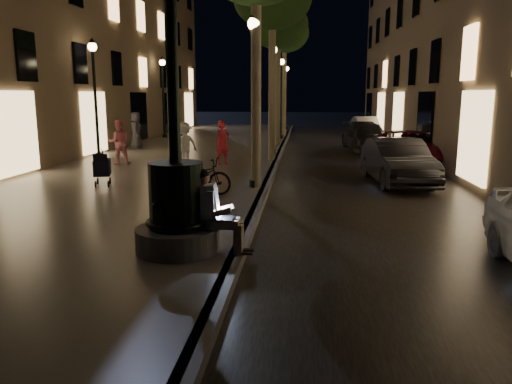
# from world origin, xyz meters

# --- Properties ---
(ground) EXTENTS (120.00, 120.00, 0.00)m
(ground) POSITION_xyz_m (0.00, 15.00, 0.00)
(ground) COLOR black
(ground) RESTS_ON ground
(cobble_lane) EXTENTS (6.00, 45.00, 0.02)m
(cobble_lane) POSITION_xyz_m (3.00, 15.00, 0.01)
(cobble_lane) COLOR black
(cobble_lane) RESTS_ON ground
(promenade) EXTENTS (8.00, 45.00, 0.20)m
(promenade) POSITION_xyz_m (-4.00, 15.00, 0.10)
(promenade) COLOR #68625C
(promenade) RESTS_ON ground
(curb_strip) EXTENTS (0.25, 45.00, 0.20)m
(curb_strip) POSITION_xyz_m (0.00, 15.00, 0.10)
(curb_strip) COLOR #59595B
(curb_strip) RESTS_ON ground
(fountain_lamppost) EXTENTS (1.40, 1.40, 5.21)m
(fountain_lamppost) POSITION_xyz_m (-1.00, 2.00, 1.21)
(fountain_lamppost) COLOR #59595B
(fountain_lamppost) RESTS_ON promenade
(seated_man_laptop) EXTENTS (1.03, 0.35, 1.40)m
(seated_man_laptop) POSITION_xyz_m (-0.39, 2.00, 0.93)
(seated_man_laptop) COLOR tan
(seated_man_laptop) RESTS_ON promenade
(tree_third) EXTENTS (3.00, 3.00, 7.20)m
(tree_third) POSITION_xyz_m (-0.30, 20.00, 6.14)
(tree_third) COLOR #6B604C
(tree_third) RESTS_ON promenade
(tree_far) EXTENTS (3.00, 3.00, 7.50)m
(tree_far) POSITION_xyz_m (-0.22, 26.00, 6.43)
(tree_far) COLOR #6B604C
(tree_far) RESTS_ON promenade
(lamp_curb_a) EXTENTS (0.36, 0.36, 4.81)m
(lamp_curb_a) POSITION_xyz_m (-0.30, 8.00, 3.24)
(lamp_curb_a) COLOR black
(lamp_curb_a) RESTS_ON promenade
(lamp_curb_b) EXTENTS (0.36, 0.36, 4.81)m
(lamp_curb_b) POSITION_xyz_m (-0.30, 16.00, 3.24)
(lamp_curb_b) COLOR black
(lamp_curb_b) RESTS_ON promenade
(lamp_curb_c) EXTENTS (0.36, 0.36, 4.81)m
(lamp_curb_c) POSITION_xyz_m (-0.30, 24.00, 3.24)
(lamp_curb_c) COLOR black
(lamp_curb_c) RESTS_ON promenade
(lamp_curb_d) EXTENTS (0.36, 0.36, 4.81)m
(lamp_curb_d) POSITION_xyz_m (-0.30, 32.00, 3.24)
(lamp_curb_d) COLOR black
(lamp_curb_d) RESTS_ON promenade
(lamp_left_b) EXTENTS (0.36, 0.36, 4.81)m
(lamp_left_b) POSITION_xyz_m (-7.40, 14.00, 3.24)
(lamp_left_b) COLOR black
(lamp_left_b) RESTS_ON promenade
(lamp_left_c) EXTENTS (0.36, 0.36, 4.81)m
(lamp_left_c) POSITION_xyz_m (-7.40, 24.00, 3.24)
(lamp_left_c) COLOR black
(lamp_left_c) RESTS_ON promenade
(stroller) EXTENTS (0.63, 1.05, 1.06)m
(stroller) POSITION_xyz_m (-4.65, 7.72, 0.73)
(stroller) COLOR black
(stroller) RESTS_ON promenade
(car_second) EXTENTS (1.90, 4.45, 1.43)m
(car_second) POSITION_xyz_m (4.03, 10.02, 0.71)
(car_second) COLOR black
(car_second) RESTS_ON ground
(car_third) EXTENTS (2.62, 5.08, 1.37)m
(car_third) POSITION_xyz_m (5.20, 14.38, 0.69)
(car_third) COLOR maroon
(car_third) RESTS_ON ground
(car_rear) EXTENTS (2.37, 4.92, 1.38)m
(car_rear) POSITION_xyz_m (4.23, 19.79, 0.69)
(car_rear) COLOR #2E2F33
(car_rear) RESTS_ON ground
(car_fifth) EXTENTS (1.81, 4.21, 1.35)m
(car_fifth) POSITION_xyz_m (5.15, 27.88, 0.67)
(car_fifth) COLOR gray
(car_fifth) RESTS_ON ground
(pedestrian_red) EXTENTS (0.71, 0.70, 1.64)m
(pedestrian_red) POSITION_xyz_m (-1.92, 12.44, 1.02)
(pedestrian_red) COLOR red
(pedestrian_red) RESTS_ON promenade
(pedestrian_pink) EXTENTS (1.00, 0.91, 1.67)m
(pedestrian_pink) POSITION_xyz_m (-5.82, 12.17, 1.04)
(pedestrian_pink) COLOR pink
(pedestrian_pink) RESTS_ON promenade
(pedestrian_white) EXTENTS (1.16, 1.13, 1.59)m
(pedestrian_white) POSITION_xyz_m (-3.26, 12.01, 1.00)
(pedestrian_white) COLOR silver
(pedestrian_white) RESTS_ON promenade
(pedestrian_blue) EXTENTS (1.01, 1.13, 1.84)m
(pedestrian_blue) POSITION_xyz_m (-4.03, 13.93, 1.12)
(pedestrian_blue) COLOR #26518E
(pedestrian_blue) RESTS_ON promenade
(pedestrian_dark) EXTENTS (0.78, 0.98, 1.76)m
(pedestrian_dark) POSITION_xyz_m (-7.00, 17.58, 1.08)
(pedestrian_dark) COLOR #35353B
(pedestrian_dark) RESTS_ON promenade
(bicycle) EXTENTS (1.91, 0.90, 0.97)m
(bicycle) POSITION_xyz_m (-1.68, 6.83, 0.68)
(bicycle) COLOR black
(bicycle) RESTS_ON promenade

